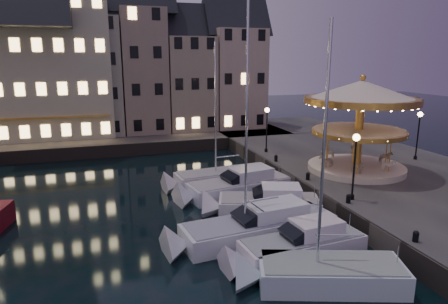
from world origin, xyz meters
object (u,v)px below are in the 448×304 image
object	(u,v)px
motorboat_b	(295,248)
motorboat_f	(218,178)
motorboat_a	(318,275)
bollard_d	(276,158)
bollard_a	(416,236)
streetlamp_b	(355,157)
bollard_c	(308,176)
streetlamp_c	(267,123)
bollard_b	(348,198)
carousel	(361,108)
motorboat_c	(253,228)
motorboat_e	(235,187)
streetlamp_d	(419,129)
motorboat_d	(262,205)

from	to	relation	value
motorboat_b	motorboat_f	xyz separation A→B (m)	(-0.22, 12.86, -0.11)
motorboat_a	motorboat_f	size ratio (longest dim) A/B	1.04
bollard_d	motorboat_b	bearing A→B (deg)	-110.76
bollard_a	bollard_d	bearing A→B (deg)	90.00
streetlamp_b	bollard_c	size ratio (longest dim) A/B	7.32
streetlamp_c	bollard_b	size ratio (longest dim) A/B	7.32
bollard_c	carousel	xyz separation A→B (m)	(4.81, 1.02, 4.59)
bollard_d	motorboat_f	size ratio (longest dim) A/B	0.05
bollard_a	motorboat_c	size ratio (longest dim) A/B	0.04
motorboat_a	motorboat_e	bearing A→B (deg)	88.19
streetlamp_b	streetlamp_c	bearing A→B (deg)	90.00
streetlamp_c	motorboat_b	world-z (taller)	streetlamp_c
streetlamp_d	bollard_a	xyz separation A→B (m)	(-11.90, -13.00, -2.41)
streetlamp_c	motorboat_a	world-z (taller)	motorboat_a
motorboat_b	motorboat_e	size ratio (longest dim) A/B	0.85
motorboat_a	motorboat_b	distance (m)	2.43
motorboat_e	streetlamp_d	bearing A→B (deg)	2.27
streetlamp_d	bollard_b	size ratio (longest dim) A/B	7.32
motorboat_f	streetlamp_c	bearing A→B (deg)	35.84
bollard_b	motorboat_d	xyz separation A→B (m)	(-4.45, 2.84, -0.96)
streetlamp_d	bollard_d	xyz separation A→B (m)	(-11.90, 3.00, -2.41)
bollard_a	motorboat_e	size ratio (longest dim) A/B	0.06
bollard_c	motorboat_d	size ratio (longest dim) A/B	0.08
motorboat_c	bollard_b	bearing A→B (deg)	3.45
carousel	motorboat_e	bearing A→B (deg)	175.25
motorboat_c	bollard_d	bearing A→B (deg)	59.64
streetlamp_c	streetlamp_d	size ratio (longest dim) A/B	1.00
motorboat_d	motorboat_f	bearing A→B (deg)	98.03
bollard_a	motorboat_b	xyz separation A→B (m)	(-5.19, 2.30, -0.96)
streetlamp_d	motorboat_b	world-z (taller)	streetlamp_d
motorboat_c	motorboat_b	bearing A→B (deg)	-67.23
motorboat_a	motorboat_e	xyz separation A→B (m)	(0.39, 12.45, 0.11)
bollard_d	motorboat_e	world-z (taller)	motorboat_e
bollard_b	motorboat_d	world-z (taller)	motorboat_d
motorboat_e	bollard_b	bearing A→B (deg)	-54.10
bollard_b	motorboat_d	bearing A→B (deg)	147.41
bollard_d	motorboat_a	bearing A→B (deg)	-108.33
motorboat_e	motorboat_f	distance (m)	2.87
motorboat_e	streetlamp_c	bearing A→B (deg)	52.26
bollard_a	carousel	world-z (taller)	carousel
streetlamp_c	carousel	distance (m)	9.28
streetlamp_c	streetlamp_d	bearing A→B (deg)	-29.91
streetlamp_d	streetlamp_c	bearing A→B (deg)	150.09
motorboat_d	motorboat_f	distance (m)	6.88
bollard_b	motorboat_c	bearing A→B (deg)	-176.55
motorboat_a	motorboat_d	distance (m)	8.51
bollard_b	motorboat_e	world-z (taller)	motorboat_e
motorboat_a	motorboat_b	world-z (taller)	motorboat_a
bollard_a	motorboat_e	xyz separation A→B (m)	(-4.95, 12.33, -0.96)
motorboat_d	motorboat_e	size ratio (longest dim) A/B	0.84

